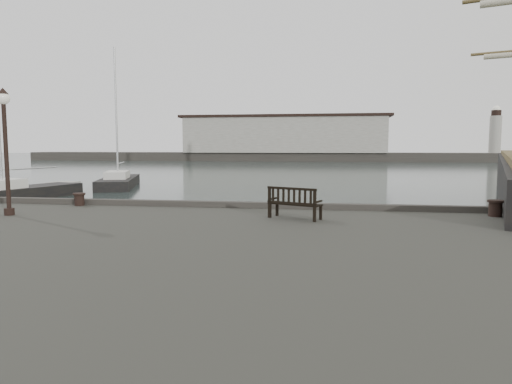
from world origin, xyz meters
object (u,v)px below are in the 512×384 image
bollard_left (79,199)px  yacht_d (119,184)px  yacht_c (10,197)px  lamp_post (5,134)px  bench (295,209)px  bollard_right (495,208)px

bollard_left → yacht_d: (-9.71, 23.22, -1.54)m
yacht_c → lamp_post: bearing=-39.0°
bench → yacht_c: bearing=166.7°
lamp_post → yacht_c: (-11.32, 14.89, -3.60)m
bollard_left → yacht_d: size_ratio=0.03×
yacht_d → yacht_c: bearing=-121.2°
yacht_d → bollard_right: bearing=-64.5°
bollard_left → bollard_right: 12.71m
bollard_right → yacht_c: (-24.88, 13.04, -1.54)m
bollard_right → yacht_d: size_ratio=0.04×
yacht_c → yacht_d: yacht_c is taller
bollard_left → lamp_post: 3.18m
lamp_post → yacht_d: yacht_d is taller
bollard_right → yacht_c: bearing=152.4°
bench → yacht_c: size_ratio=0.11×
bollard_right → yacht_c: size_ratio=0.03×
yacht_c → yacht_d: size_ratio=1.11×
bollard_right → yacht_d: bearing=133.5°
yacht_c → bench: bearing=-22.7°
bollard_left → lamp_post: size_ratio=0.12×
bench → bollard_right: size_ratio=3.34×
bench → lamp_post: size_ratio=0.43×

